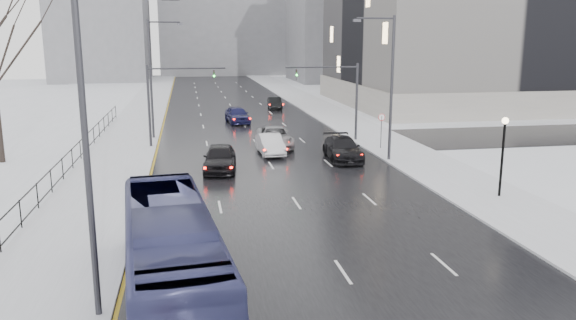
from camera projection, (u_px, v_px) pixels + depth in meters
road at (242, 123)px, 57.34m from camera, size 16.00×150.00×0.04m
cross_road at (257, 144)px, 45.80m from camera, size 130.00×10.00×0.04m
sidewalk_left at (136, 125)px, 55.51m from camera, size 5.00×150.00×0.16m
sidewalk_right at (341, 120)px, 59.15m from camera, size 5.00×150.00×0.16m
park_strip at (35, 128)px, 53.87m from camera, size 14.00×150.00×0.12m
tree_park_e at (3, 164)px, 38.81m from camera, size 9.45×9.45×13.50m
iron_fence at (26, 205)px, 26.06m from camera, size 0.06×70.00×1.30m
streetlight_r_mid at (389, 81)px, 38.33m from camera, size 2.95×0.25×10.00m
streetlight_l_near at (94, 140)px, 16.27m from camera, size 2.95×0.25×10.00m
streetlight_l_far at (153, 73)px, 47.04m from camera, size 2.95×0.25×10.00m
lamppost_r_mid at (503, 145)px, 29.78m from camera, size 0.36×0.36×4.28m
mast_signal_right at (344, 93)px, 46.20m from camera, size 6.10×0.33×6.50m
mast_signal_left at (163, 96)px, 43.66m from camera, size 6.10×0.33×6.50m
no_uturn_sign at (382, 121)px, 43.06m from camera, size 0.60×0.06×2.70m
civic_building at (501, 17)px, 72.55m from camera, size 41.00×31.00×24.80m
bldg_far_right at (353, 25)px, 112.73m from camera, size 24.00×20.00×22.00m
bldg_far_left at (100, 10)px, 113.05m from camera, size 18.00×22.00×28.00m
bldg_far_center at (225, 36)px, 133.04m from camera, size 30.00×18.00×18.00m
bus at (171, 256)px, 18.04m from camera, size 3.89×11.87×3.25m
sedan_center_near at (220, 158)px, 36.42m from camera, size 2.56×5.24×1.72m
sedan_right_near at (270, 144)px, 41.67m from camera, size 1.77×4.62×1.50m
sedan_right_cross at (275, 137)px, 44.38m from camera, size 2.92×5.87×1.60m
sedan_right_far at (343, 149)px, 39.82m from camera, size 2.52×5.57×1.58m
sedan_center_far at (237, 115)px, 56.88m from camera, size 2.53×5.14×1.69m
sedan_right_distant at (275, 103)px, 68.27m from camera, size 1.70×4.31×1.40m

